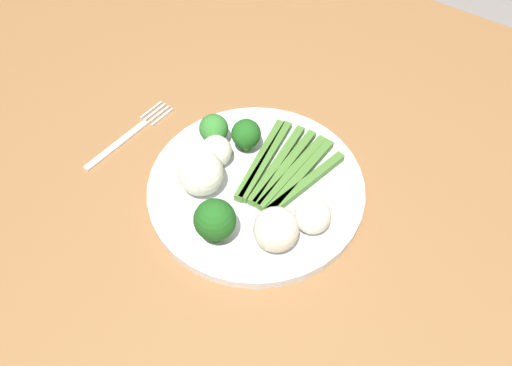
{
  "coord_description": "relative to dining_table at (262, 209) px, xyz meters",
  "views": [
    {
      "loc": [
        0.26,
        -0.42,
        1.37
      ],
      "look_at": [
        0.01,
        -0.03,
        0.77
      ],
      "focal_mm": 39.24,
      "sensor_mm": 36.0,
      "label": 1
    }
  ],
  "objects": [
    {
      "name": "cauliflower_front",
      "position": [
        0.08,
        -0.09,
        0.13
      ],
      "size": [
        0.06,
        0.06,
        0.06
      ],
      "primitive_type": "sphere",
      "color": "silver",
      "rests_on": "plate"
    },
    {
      "name": "ground_plane",
      "position": [
        0.0,
        0.0,
        -0.67
      ],
      "size": [
        6.0,
        6.0,
        0.02
      ],
      "primitive_type": "cube",
      "color": "gray"
    },
    {
      "name": "fork",
      "position": [
        -0.21,
        -0.05,
        0.09
      ],
      "size": [
        0.04,
        0.17,
        0.0
      ],
      "rotation": [
        0.0,
        0.0,
        1.47
      ],
      "color": "silver",
      "rests_on": "dining_table"
    },
    {
      "name": "cauliflower_near_center",
      "position": [
        0.11,
        -0.05,
        0.13
      ],
      "size": [
        0.05,
        0.05,
        0.05
      ],
      "primitive_type": "sphere",
      "color": "white",
      "rests_on": "plate"
    },
    {
      "name": "dining_table",
      "position": [
        0.0,
        0.0,
        0.0
      ],
      "size": [
        1.43,
        1.04,
        0.75
      ],
      "color": "olive",
      "rests_on": "ground_plane"
    },
    {
      "name": "cauliflower_outer_edge",
      "position": [
        -0.05,
        -0.07,
        0.14
      ],
      "size": [
        0.06,
        0.06,
        0.06
      ],
      "primitive_type": "sphere",
      "color": "white",
      "rests_on": "plate"
    },
    {
      "name": "plate",
      "position": [
        0.01,
        -0.03,
        0.1
      ],
      "size": [
        0.3,
        0.3,
        0.01
      ],
      "primitive_type": "cylinder",
      "color": "white",
      "rests_on": "dining_table"
    },
    {
      "name": "broccoli_front_left",
      "position": [
        -0.08,
        0.0,
        0.13
      ],
      "size": [
        0.04,
        0.04,
        0.05
      ],
      "color": "#609E3D",
      "rests_on": "plate"
    },
    {
      "name": "broccoli_left",
      "position": [
        -0.04,
        0.02,
        0.13
      ],
      "size": [
        0.04,
        0.04,
        0.05
      ],
      "color": "#4C7F2B",
      "rests_on": "plate"
    },
    {
      "name": "cauliflower_back_right",
      "position": [
        -0.06,
        -0.03,
        0.13
      ],
      "size": [
        0.04,
        0.04,
        0.04
      ],
      "primitive_type": "sphere",
      "color": "silver",
      "rests_on": "plate"
    },
    {
      "name": "asparagus_bundle",
      "position": [
        0.03,
        0.01,
        0.11
      ],
      "size": [
        0.12,
        0.16,
        0.01
      ],
      "rotation": [
        0.0,
        0.0,
        1.58
      ],
      "color": "#47752D",
      "rests_on": "plate"
    },
    {
      "name": "broccoli_right",
      "position": [
        0.01,
        -0.13,
        0.14
      ],
      "size": [
        0.05,
        0.05,
        0.07
      ],
      "color": "#4C7F2B",
      "rests_on": "plate"
    }
  ]
}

